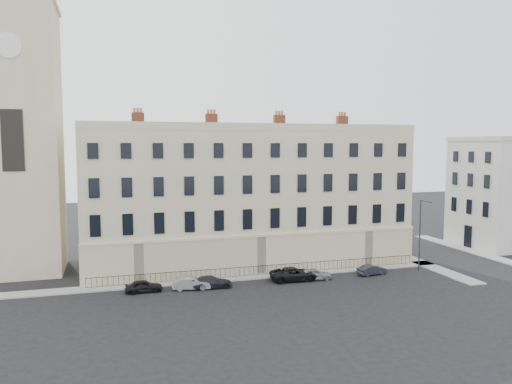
% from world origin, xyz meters
% --- Properties ---
extents(ground, '(160.00, 160.00, 0.00)m').
position_xyz_m(ground, '(0.00, 0.00, 0.00)').
color(ground, black).
rests_on(ground, ground).
extents(terrace, '(36.22, 12.22, 17.00)m').
position_xyz_m(terrace, '(-5.97, 11.97, 7.50)').
color(terrace, '#BFB08E').
rests_on(terrace, ground).
extents(church_tower, '(8.00, 8.13, 44.00)m').
position_xyz_m(church_tower, '(-30.00, 14.00, 18.66)').
color(church_tower, '#BFB08E').
rests_on(church_tower, ground).
extents(adjacent_building, '(10.00, 10.00, 14.00)m').
position_xyz_m(adjacent_building, '(29.00, 11.00, 7.00)').
color(adjacent_building, beige).
rests_on(adjacent_building, ground).
extents(pavement_terrace, '(48.00, 2.00, 0.12)m').
position_xyz_m(pavement_terrace, '(-10.00, 5.00, 0.06)').
color(pavement_terrace, gray).
rests_on(pavement_terrace, ground).
extents(pavement_east_return, '(2.00, 24.00, 0.12)m').
position_xyz_m(pavement_east_return, '(13.00, 8.00, 0.06)').
color(pavement_east_return, gray).
rests_on(pavement_east_return, ground).
extents(pavement_adjacent, '(2.00, 20.00, 0.12)m').
position_xyz_m(pavement_adjacent, '(23.00, 10.00, 0.06)').
color(pavement_adjacent, gray).
rests_on(pavement_adjacent, ground).
extents(railings, '(35.00, 0.04, 0.96)m').
position_xyz_m(railings, '(-6.00, 5.40, 0.55)').
color(railings, black).
rests_on(railings, ground).
extents(car_a, '(3.42, 1.44, 1.16)m').
position_xyz_m(car_a, '(-18.31, 2.80, 0.58)').
color(car_a, black).
rests_on(car_a, ground).
extents(car_b, '(3.72, 1.80, 1.18)m').
position_xyz_m(car_b, '(-13.92, 2.47, 0.59)').
color(car_b, gray).
rests_on(car_b, ground).
extents(car_c, '(3.98, 1.69, 1.15)m').
position_xyz_m(car_c, '(-12.02, 2.42, 0.57)').
color(car_c, black).
rests_on(car_c, ground).
extents(car_d, '(4.90, 2.40, 1.34)m').
position_xyz_m(car_d, '(-3.58, 2.66, 0.67)').
color(car_d, black).
rests_on(car_d, ground).
extents(car_e, '(3.57, 1.72, 1.18)m').
position_xyz_m(car_e, '(-1.51, 2.31, 0.59)').
color(car_e, gray).
rests_on(car_e, ground).
extents(car_f, '(3.38, 1.64, 1.07)m').
position_xyz_m(car_f, '(5.04, 2.42, 0.53)').
color(car_f, '#20232B').
rests_on(car_f, ground).
extents(streetlamp, '(0.45, 1.65, 7.69)m').
position_xyz_m(streetlamp, '(11.02, 2.77, 4.26)').
color(streetlamp, '#323238').
rests_on(streetlamp, ground).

